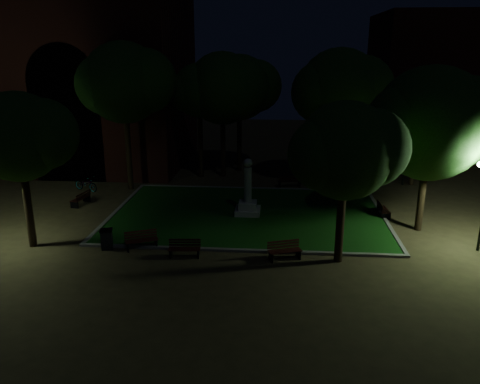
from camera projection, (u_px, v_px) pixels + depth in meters
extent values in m
plane|color=#493E23|center=(245.00, 227.00, 24.73)|extent=(80.00, 80.00, 0.00)
cube|color=#154D12|center=(248.00, 214.00, 26.63)|extent=(15.00, 10.00, 0.08)
cube|color=slate|center=(240.00, 250.00, 21.76)|extent=(15.40, 0.20, 0.12)
cube|color=slate|center=(253.00, 188.00, 31.48)|extent=(15.40, 0.20, 0.12)
cube|color=slate|center=(118.00, 210.00, 27.23)|extent=(0.20, 10.00, 0.12)
cube|color=slate|center=(384.00, 218.00, 26.01)|extent=(0.20, 10.00, 0.12)
cube|color=gray|center=(248.00, 211.00, 26.57)|extent=(1.40, 1.40, 0.30)
cube|color=gray|center=(248.00, 205.00, 26.47)|extent=(1.00, 1.00, 0.40)
cylinder|color=gray|center=(248.00, 185.00, 26.12)|extent=(0.44, 0.44, 2.00)
sphere|color=gray|center=(248.00, 163.00, 25.75)|extent=(0.50, 0.50, 0.50)
cube|color=#4D2017|center=(58.00, 69.00, 37.17)|extent=(20.00, 12.00, 15.00)
cube|color=black|center=(76.00, 129.00, 33.81)|extent=(5.00, 3.00, 7.00)
cylinder|color=black|center=(71.00, 80.00, 32.79)|extent=(5.00, 3.00, 5.00)
plane|color=orange|center=(83.00, 127.00, 34.95)|extent=(6.30, 0.00, 6.30)
cube|color=#4D2017|center=(469.00, 86.00, 40.59)|extent=(16.00, 10.00, 12.00)
cylinder|color=black|center=(28.00, 206.00, 21.81)|extent=(0.36, 0.36, 4.07)
sphere|color=#1F4815|center=(18.00, 137.00, 20.86)|extent=(4.06, 4.06, 4.06)
sphere|color=#1F4815|center=(42.00, 134.00, 20.94)|extent=(3.25, 3.25, 3.25)
cylinder|color=black|center=(201.00, 142.00, 33.86)|extent=(0.36, 0.36, 5.14)
sphere|color=#1F4815|center=(199.00, 90.00, 32.78)|extent=(3.79, 3.79, 3.79)
sphere|color=#1F4815|center=(213.00, 89.00, 32.86)|extent=(3.03, 3.03, 3.03)
sphere|color=#1F4815|center=(188.00, 92.00, 32.58)|extent=(2.84, 2.84, 2.84)
cylinder|color=black|center=(336.00, 152.00, 31.31)|extent=(0.36, 0.36, 4.86)
sphere|color=#1F4815|center=(339.00, 91.00, 30.13)|extent=(5.42, 5.42, 5.42)
sphere|color=#1F4815|center=(360.00, 89.00, 30.18)|extent=(4.34, 4.34, 4.34)
sphere|color=#1F4815|center=(323.00, 92.00, 29.96)|extent=(4.07, 4.07, 4.07)
cylinder|color=black|center=(413.00, 161.00, 32.15)|extent=(0.36, 0.36, 3.31)
sphere|color=#1F4815|center=(418.00, 119.00, 31.30)|extent=(4.20, 4.20, 4.20)
sphere|color=#1F4815|center=(433.00, 117.00, 31.38)|extent=(3.36, 3.36, 3.36)
sphere|color=#1F4815|center=(406.00, 121.00, 31.11)|extent=(3.15, 3.15, 3.15)
cylinder|color=black|center=(422.00, 194.00, 23.86)|extent=(0.36, 0.36, 3.87)
sphere|color=#1F4815|center=(430.00, 123.00, 22.80)|extent=(5.63, 5.63, 5.63)
sphere|color=#1F4815|center=(459.00, 121.00, 22.85)|extent=(4.50, 4.50, 4.50)
sphere|color=#1F4815|center=(408.00, 126.00, 22.63)|extent=(4.22, 4.22, 4.22)
cylinder|color=black|center=(340.00, 221.00, 20.26)|extent=(0.36, 0.36, 3.75)
sphere|color=#1F4815|center=(345.00, 151.00, 19.35)|extent=(4.16, 4.16, 4.16)
sphere|color=#1F4815|center=(370.00, 148.00, 19.43)|extent=(3.33, 3.33, 3.33)
sphere|color=#1F4815|center=(325.00, 154.00, 19.16)|extent=(3.12, 3.12, 3.12)
cylinder|color=black|center=(128.00, 149.00, 30.82)|extent=(0.36, 0.36, 5.47)
sphere|color=#1F4815|center=(124.00, 83.00, 29.57)|extent=(5.17, 5.17, 5.17)
sphere|color=#1F4815|center=(144.00, 81.00, 29.63)|extent=(4.13, 4.13, 4.13)
sphere|color=#1F4815|center=(106.00, 84.00, 29.40)|extent=(3.87, 3.87, 3.87)
cylinder|color=black|center=(239.00, 140.00, 35.61)|extent=(0.36, 0.36, 4.90)
sphere|color=#1F4815|center=(239.00, 87.00, 34.47)|extent=(4.81, 4.81, 4.81)
sphere|color=#1F4815|center=(256.00, 86.00, 34.54)|extent=(3.85, 3.85, 3.85)
sphere|color=#1F4815|center=(226.00, 89.00, 34.29)|extent=(3.61, 3.61, 3.61)
cylinder|color=black|center=(223.00, 144.00, 34.05)|extent=(0.36, 0.36, 4.87)
sphere|color=#1F4815|center=(222.00, 88.00, 32.89)|extent=(5.09, 5.09, 5.09)
sphere|color=#1F4815|center=(241.00, 87.00, 32.95)|extent=(4.07, 4.07, 4.07)
sphere|color=#1F4815|center=(208.00, 90.00, 32.72)|extent=(3.82, 3.82, 3.82)
cylinder|color=black|center=(87.00, 153.00, 33.50)|extent=(0.12, 0.12, 3.78)
cylinder|color=black|center=(85.00, 127.00, 32.94)|extent=(0.90, 0.08, 0.08)
sphere|color=#D8FFD8|center=(78.00, 127.00, 32.98)|extent=(0.28, 0.28, 0.28)
sphere|color=#D8FFD8|center=(91.00, 127.00, 32.91)|extent=(0.28, 0.28, 0.28)
cylinder|color=black|center=(406.00, 155.00, 31.88)|extent=(0.12, 0.12, 4.28)
cylinder|color=black|center=(409.00, 123.00, 31.25)|extent=(0.90, 0.08, 0.08)
sphere|color=#D8FFD8|center=(402.00, 123.00, 31.29)|extent=(0.28, 0.28, 0.28)
sphere|color=#D8FFD8|center=(416.00, 124.00, 31.22)|extent=(0.28, 0.28, 0.28)
cube|color=black|center=(171.00, 253.00, 21.15)|extent=(0.10, 0.50, 0.40)
cube|color=black|center=(198.00, 253.00, 21.15)|extent=(0.10, 0.50, 0.40)
cube|color=black|center=(184.00, 251.00, 20.90)|extent=(1.44, 0.21, 0.04)
cube|color=black|center=(184.00, 249.00, 21.02)|extent=(1.44, 0.21, 0.04)
cube|color=black|center=(185.00, 248.00, 21.14)|extent=(1.44, 0.21, 0.04)
cube|color=black|center=(185.00, 247.00, 21.26)|extent=(1.44, 0.21, 0.04)
cube|color=black|center=(185.00, 245.00, 21.29)|extent=(1.44, 0.18, 0.09)
cube|color=black|center=(185.00, 242.00, 21.25)|extent=(1.44, 0.18, 0.09)
cube|color=black|center=(185.00, 240.00, 21.21)|extent=(1.44, 0.18, 0.09)
cube|color=black|center=(271.00, 257.00, 20.75)|extent=(0.22, 0.50, 0.41)
cube|color=black|center=(298.00, 254.00, 21.07)|extent=(0.22, 0.50, 0.41)
cube|color=black|center=(286.00, 253.00, 20.66)|extent=(1.44, 0.57, 0.04)
cube|color=black|center=(285.00, 251.00, 20.78)|extent=(1.44, 0.57, 0.04)
cube|color=black|center=(284.00, 250.00, 20.90)|extent=(1.44, 0.57, 0.04)
cube|color=black|center=(283.00, 249.00, 21.02)|extent=(1.44, 0.57, 0.04)
cube|color=black|center=(283.00, 247.00, 21.05)|extent=(1.43, 0.54, 0.09)
cube|color=black|center=(283.00, 244.00, 21.01)|extent=(1.43, 0.54, 0.09)
cube|color=black|center=(283.00, 241.00, 20.97)|extent=(1.43, 0.54, 0.09)
cube|color=black|center=(128.00, 246.00, 21.83)|extent=(0.27, 0.50, 0.42)
cube|color=black|center=(156.00, 243.00, 22.25)|extent=(0.27, 0.50, 0.42)
cube|color=black|center=(142.00, 242.00, 21.79)|extent=(1.42, 0.70, 0.04)
cube|color=black|center=(142.00, 241.00, 21.91)|extent=(1.42, 0.70, 0.04)
cube|color=black|center=(141.00, 240.00, 22.03)|extent=(1.42, 0.70, 0.04)
cube|color=black|center=(141.00, 239.00, 22.15)|extent=(1.42, 0.70, 0.04)
cube|color=black|center=(141.00, 236.00, 22.17)|extent=(1.41, 0.68, 0.09)
cube|color=black|center=(141.00, 234.00, 22.13)|extent=(1.41, 0.68, 0.09)
cube|color=black|center=(140.00, 231.00, 22.10)|extent=(1.41, 0.68, 0.09)
cube|color=black|center=(87.00, 198.00, 28.87)|extent=(0.51, 0.15, 0.41)
cube|color=black|center=(74.00, 205.00, 27.67)|extent=(0.51, 0.15, 0.41)
cube|color=black|center=(77.00, 198.00, 28.26)|extent=(0.35, 1.48, 0.04)
cube|color=black|center=(79.00, 198.00, 28.22)|extent=(0.35, 1.48, 0.04)
cube|color=black|center=(81.00, 198.00, 28.19)|extent=(0.35, 1.48, 0.04)
cube|color=black|center=(83.00, 199.00, 28.16)|extent=(0.35, 1.48, 0.04)
cube|color=black|center=(84.00, 197.00, 28.12)|extent=(0.32, 1.47, 0.09)
cube|color=black|center=(83.00, 195.00, 28.08)|extent=(0.32, 1.47, 0.09)
cube|color=black|center=(83.00, 193.00, 28.04)|extent=(0.32, 1.47, 0.09)
cube|color=black|center=(386.00, 216.00, 25.80)|extent=(0.48, 0.07, 0.38)
cube|color=black|center=(381.00, 209.00, 26.96)|extent=(0.48, 0.07, 0.38)
cube|color=black|center=(387.00, 209.00, 26.32)|extent=(0.14, 1.39, 0.03)
cube|color=black|center=(385.00, 209.00, 26.32)|extent=(0.14, 1.39, 0.03)
cube|color=black|center=(383.00, 209.00, 26.33)|extent=(0.14, 1.39, 0.03)
cube|color=black|center=(381.00, 209.00, 26.33)|extent=(0.14, 1.39, 0.03)
cube|color=black|center=(380.00, 208.00, 26.31)|extent=(0.11, 1.39, 0.08)
cube|color=black|center=(380.00, 206.00, 26.27)|extent=(0.11, 1.39, 0.08)
cube|color=black|center=(380.00, 204.00, 26.24)|extent=(0.11, 1.39, 0.08)
cube|color=black|center=(299.00, 184.00, 32.01)|extent=(0.17, 0.54, 0.43)
cube|color=black|center=(280.00, 184.00, 31.84)|extent=(0.17, 0.54, 0.43)
cube|color=black|center=(289.00, 180.00, 32.07)|extent=(1.55, 0.42, 0.04)
cube|color=black|center=(289.00, 181.00, 31.94)|extent=(1.55, 0.42, 0.04)
cube|color=black|center=(290.00, 181.00, 31.81)|extent=(1.55, 0.42, 0.04)
cube|color=black|center=(290.00, 182.00, 31.68)|extent=(1.55, 0.42, 0.04)
cube|color=black|center=(290.00, 180.00, 31.59)|extent=(1.54, 0.39, 0.09)
cube|color=black|center=(290.00, 179.00, 31.55)|extent=(1.54, 0.39, 0.09)
cube|color=black|center=(290.00, 177.00, 31.51)|extent=(1.54, 0.39, 0.09)
cube|color=black|center=(107.00, 240.00, 21.98)|extent=(0.61, 0.61, 0.90)
cube|color=black|center=(106.00, 230.00, 21.84)|extent=(0.68, 0.68, 0.06)
imported|color=black|center=(86.00, 183.00, 31.01)|extent=(2.02, 1.40, 1.01)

